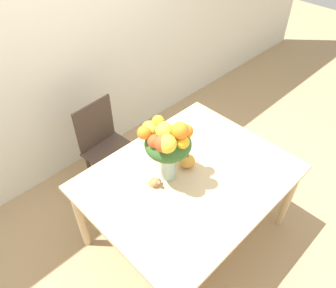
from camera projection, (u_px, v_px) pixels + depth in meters
ground_plane at (186, 232)px, 2.88m from camera, size 12.00×12.00×0.00m
wall_back at (65, 34)px, 2.73m from camera, size 8.00×0.06×2.70m
dining_table at (189, 183)px, 2.43m from camera, size 1.47×1.16×0.74m
flower_vase at (167, 143)px, 2.16m from camera, size 0.34×0.39×0.54m
pumpkin at (187, 161)px, 2.43m from camera, size 0.12×0.12×0.11m
turkey_figurine at (155, 181)px, 2.30m from camera, size 0.08×0.11×0.07m
dining_chair_near_window at (107, 148)px, 2.99m from camera, size 0.45×0.45×0.90m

